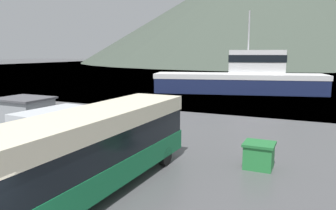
# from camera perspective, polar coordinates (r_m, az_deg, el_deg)

# --- Properties ---
(water_surface) EXTENTS (240.00, 240.00, 0.00)m
(water_surface) POSITION_cam_1_polar(r_m,az_deg,el_deg) (146.87, 22.57, 6.47)
(water_surface) COLOR #3D5160
(water_surface) RESTS_ON ground
(hill_backdrop) EXTENTS (197.66, 197.66, 58.38)m
(hill_backdrop) POSITION_cam_1_polar(r_m,az_deg,el_deg) (190.27, 17.13, 16.05)
(hill_backdrop) COLOR #3D473D
(hill_backdrop) RESTS_ON ground
(tour_bus) EXTENTS (2.68, 10.58, 3.09)m
(tour_bus) POSITION_cam_1_polar(r_m,az_deg,el_deg) (12.64, -12.42, -7.02)
(tour_bus) COLOR #146B3D
(tour_bus) RESTS_ON ground
(delivery_van) EXTENTS (2.29, 5.35, 2.52)m
(delivery_van) POSITION_cam_1_polar(r_m,az_deg,el_deg) (17.06, -17.99, -4.51)
(delivery_van) COLOR silver
(delivery_van) RESTS_ON ground
(fishing_boat) EXTENTS (21.92, 9.88, 10.33)m
(fishing_boat) POSITION_cam_1_polar(r_m,az_deg,el_deg) (43.22, 12.78, 4.72)
(fishing_boat) COLOR #19234C
(fishing_boat) RESTS_ON water_surface
(storage_bin) EXTENTS (1.37, 1.30, 1.18)m
(storage_bin) POSITION_cam_1_polar(r_m,az_deg,el_deg) (15.62, 15.55, -8.40)
(storage_bin) COLOR #287F3D
(storage_bin) RESTS_ON ground
(dock_kiosk) EXTENTS (3.17, 2.63, 2.40)m
(dock_kiosk) POSITION_cam_1_polar(r_m,az_deg,el_deg) (22.67, -23.61, -1.79)
(dock_kiosk) COLOR #93999E
(dock_kiosk) RESTS_ON ground
(small_boat) EXTENTS (6.12, 4.98, 1.00)m
(small_boat) POSITION_cam_1_polar(r_m,az_deg,el_deg) (50.66, 5.43, 3.81)
(small_boat) COLOR #1E5138
(small_boat) RESTS_ON water_surface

